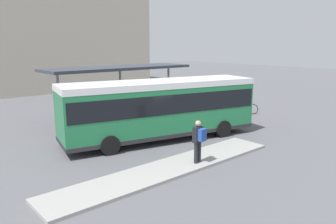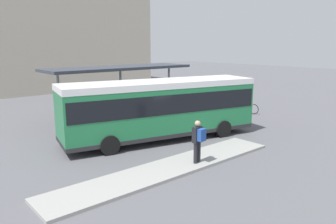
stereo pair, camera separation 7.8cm
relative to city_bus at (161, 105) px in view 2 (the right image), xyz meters
name	(u,v)px [view 2 (the right image)]	position (x,y,z in m)	size (l,w,h in m)	color
ground_plane	(161,139)	(-0.01, 0.00, -1.81)	(120.00, 120.00, 0.00)	#5B5B60
curb_island	(170,168)	(-2.47, -3.56, -1.75)	(10.61, 1.80, 0.12)	#9E9E99
city_bus	(161,105)	(0.00, 0.00, 0.00)	(10.50, 4.77, 3.08)	#237A47
pedestrian_waiting	(198,139)	(-1.33, -3.99, -0.67)	(0.45, 0.47, 1.78)	#232328
bicycle_yellow	(247,108)	(8.97, 1.01, -1.43)	(0.48, 1.74, 0.76)	black
bicycle_white	(238,107)	(8.86, 1.78, -1.42)	(0.48, 1.81, 0.78)	black
bicycle_red	(228,106)	(8.75, 2.55, -1.45)	(0.48, 1.63, 0.71)	black
station_shelter	(120,69)	(1.35, 5.88, 1.49)	(10.16, 2.91, 3.46)	#383D47
potted_planter_near_shelter	(193,104)	(5.87, 3.49, -1.10)	(0.91, 0.91, 1.37)	slate
potted_planter_far_side	(101,118)	(-1.41, 3.75, -1.10)	(0.91, 0.91, 1.37)	slate
station_building	(7,36)	(0.43, 27.62, 4.08)	(28.38, 15.99, 11.77)	#BCB29E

